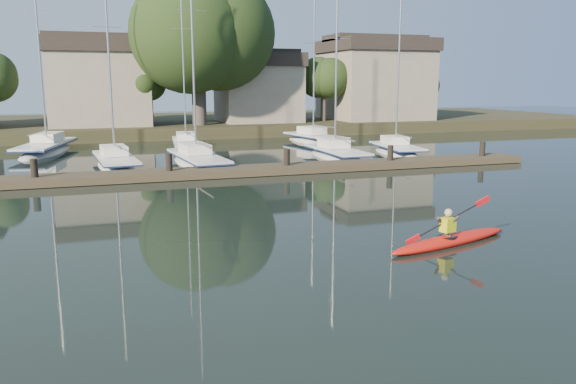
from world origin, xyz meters
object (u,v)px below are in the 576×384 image
object	(u,v)px
dock	(230,171)
sailboat_1	(116,170)
sailboat_4	(396,156)
sailboat_5	(47,155)
sailboat_6	(186,150)
kayak	(450,238)
sailboat_2	(198,168)
sailboat_7	(315,145)
sailboat_3	(336,161)

from	to	relation	value
dock	sailboat_1	bearing A→B (deg)	137.53
dock	sailboat_4	distance (m)	13.25
dock	sailboat_5	world-z (taller)	sailboat_5
sailboat_5	sailboat_6	xyz separation A→B (m)	(9.25, -0.35, 0.03)
kayak	sailboat_6	world-z (taller)	sailboat_6
sailboat_2	sailboat_5	world-z (taller)	sailboat_5
sailboat_1	sailboat_7	world-z (taller)	sailboat_1
sailboat_1	sailboat_5	bearing A→B (deg)	112.01
sailboat_3	sailboat_2	bearing A→B (deg)	-178.55
sailboat_2	sailboat_6	size ratio (longest dim) A/B	1.03
kayak	sailboat_6	size ratio (longest dim) A/B	0.33
sailboat_6	sailboat_7	size ratio (longest dim) A/B	1.08
sailboat_2	sailboat_3	bearing A→B (deg)	-3.82
kayak	sailboat_1	world-z (taller)	sailboat_1
dock	sailboat_3	distance (m)	8.79
sailboat_3	kayak	bearing A→B (deg)	-103.54
sailboat_1	sailboat_7	size ratio (longest dim) A/B	0.99
sailboat_6	sailboat_4	bearing A→B (deg)	-25.88
sailboat_1	sailboat_6	distance (m)	9.24
kayak	sailboat_5	world-z (taller)	sailboat_5
sailboat_1	dock	bearing A→B (deg)	-47.99
kayak	sailboat_4	bearing A→B (deg)	49.61
dock	sailboat_6	world-z (taller)	sailboat_6
sailboat_3	sailboat_6	bearing A→B (deg)	133.33
sailboat_3	sailboat_4	world-z (taller)	sailboat_3
sailboat_6	sailboat_7	distance (m)	9.99
dock	sailboat_1	world-z (taller)	sailboat_1
kayak	sailboat_3	distance (m)	18.87
sailboat_2	sailboat_3	distance (m)	8.62
kayak	sailboat_1	size ratio (longest dim) A/B	0.36
sailboat_4	sailboat_5	bearing A→B (deg)	166.73
kayak	sailboat_5	xyz separation A→B (m)	(-12.97, 27.08, -0.38)
sailboat_5	sailboat_6	world-z (taller)	sailboat_5
sailboat_1	sailboat_4	distance (m)	17.61
dock	sailboat_5	size ratio (longest dim) A/B	2.16
sailboat_4	sailboat_3	bearing A→B (deg)	-164.03
sailboat_4	sailboat_6	world-z (taller)	sailboat_6
sailboat_3	sailboat_6	world-z (taller)	sailboat_6
kayak	sailboat_4	distance (m)	21.08
sailboat_2	sailboat_7	distance (m)	13.99
sailboat_5	sailboat_7	xyz separation A→B (m)	(19.22, 0.16, 0.00)
sailboat_1	sailboat_5	world-z (taller)	sailboat_5
sailboat_2	sailboat_6	xyz separation A→B (m)	(0.61, 8.63, 0.02)
sailboat_1	sailboat_3	size ratio (longest dim) A/B	1.04
sailboat_2	sailboat_5	bearing A→B (deg)	128.14
dock	sailboat_3	size ratio (longest dim) A/B	2.73
kayak	sailboat_7	bearing A→B (deg)	61.58
dock	sailboat_3	xyz separation A→B (m)	(7.63, 4.34, -0.39)
sailboat_6	sailboat_5	bearing A→B (deg)	-176.95
sailboat_2	sailboat_4	xyz separation A→B (m)	(13.21, 1.03, -0.00)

